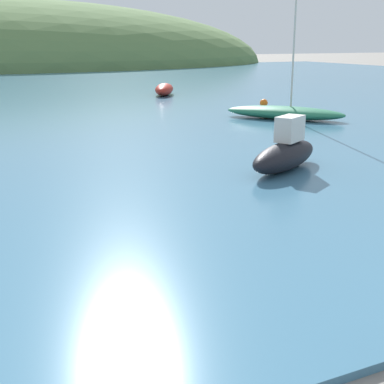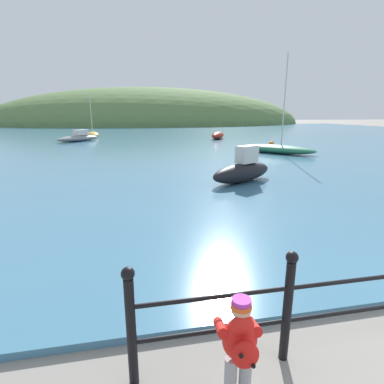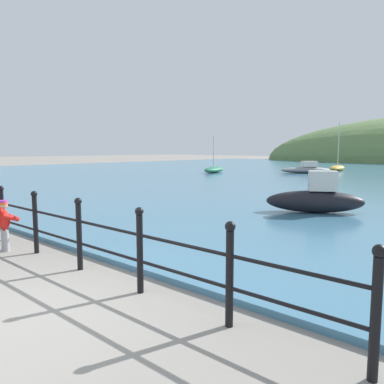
# 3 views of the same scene
# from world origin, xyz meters

# --- Properties ---
(water) EXTENTS (80.00, 60.00, 0.10)m
(water) POSITION_xyz_m (0.00, 32.00, 0.05)
(water) COLOR teal
(water) RESTS_ON ground
(far_hillside) EXTENTS (68.14, 37.48, 15.53)m
(far_hillside) POSITION_xyz_m (0.00, 68.09, 0.00)
(far_hillside) COLOR #567542
(far_hillside) RESTS_ON ground
(boat_mid_harbor) EXTENTS (4.06, 4.38, 5.61)m
(boat_mid_harbor) POSITION_xyz_m (4.58, 15.97, 0.37)
(boat_mid_harbor) COLOR #287551
(boat_mid_harbor) RESTS_ON water
(boat_twin_mast) EXTENTS (2.86, 2.12, 1.25)m
(boat_twin_mast) POSITION_xyz_m (-0.24, 8.99, 0.51)
(boat_twin_mast) COLOR black
(boat_twin_mast) RESTS_ON water
(boat_blue_hull) EXTENTS (2.22, 2.97, 0.64)m
(boat_blue_hull) POSITION_xyz_m (3.87, 26.55, 0.42)
(boat_blue_hull) COLOR maroon
(boat_blue_hull) RESTS_ON water
(mooring_buoy) EXTENTS (0.36, 0.36, 0.36)m
(mooring_buoy) POSITION_xyz_m (5.95, 19.60, 0.28)
(mooring_buoy) COLOR orange
(mooring_buoy) RESTS_ON water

